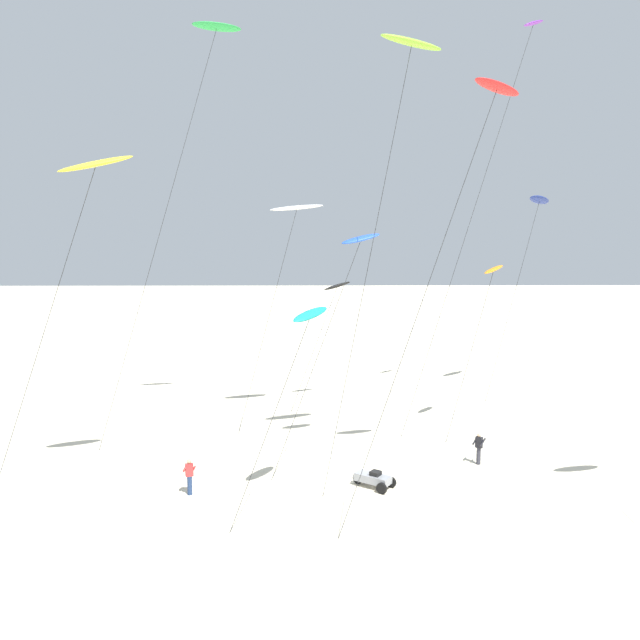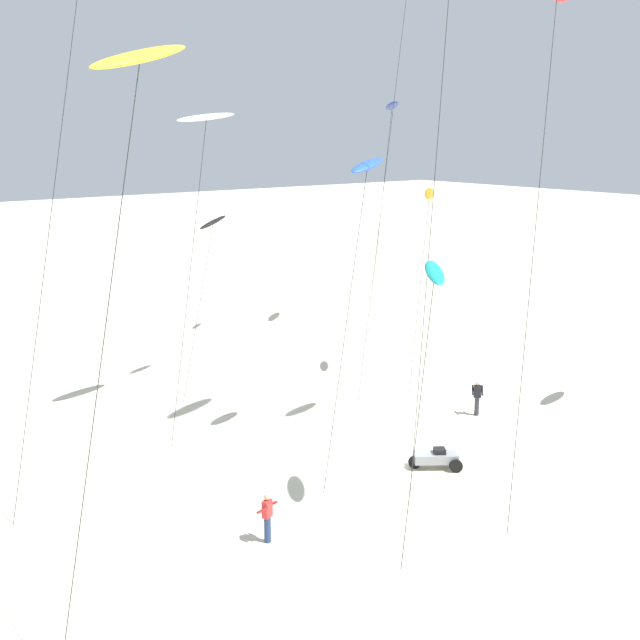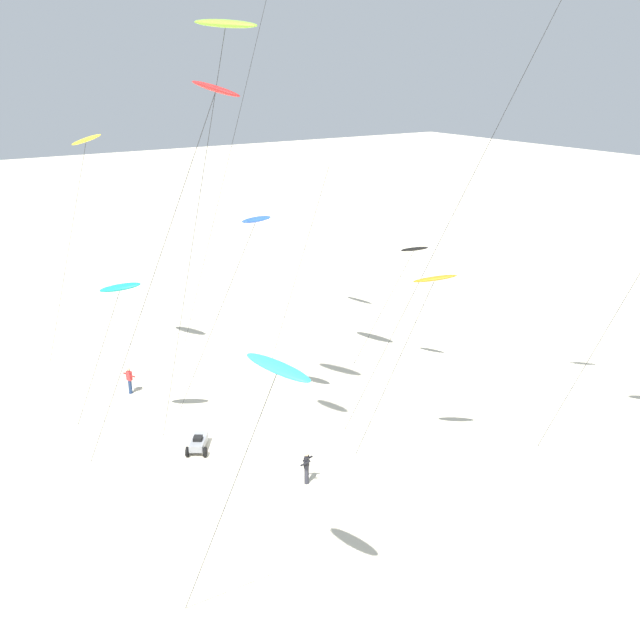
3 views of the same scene
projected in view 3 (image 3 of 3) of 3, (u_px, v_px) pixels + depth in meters
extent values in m
plane|color=beige|center=(225.00, 437.00, 38.04)|extent=(260.00, 260.00, 0.00)
ellipsoid|color=white|center=(329.00, 163.00, 40.67)|extent=(3.43, 1.59, 0.62)
cylinder|color=#262626|center=(297.00, 273.00, 43.75)|extent=(3.53, 2.36, 13.36)
ellipsoid|color=yellow|center=(86.00, 140.00, 40.89)|extent=(3.24, 1.58, 1.14)
cylinder|color=#262626|center=(67.00, 260.00, 44.35)|extent=(4.26, 2.84, 14.62)
ellipsoid|color=black|center=(414.00, 249.00, 42.57)|extent=(1.98, 1.07, 0.82)
cylinder|color=#262626|center=(382.00, 311.00, 44.71)|extent=(3.22, 2.15, 8.29)
ellipsoid|color=blue|center=(256.00, 219.00, 35.21)|extent=(2.17, 1.13, 0.83)
cylinder|color=#262626|center=(215.00, 322.00, 38.19)|extent=(4.49, 2.99, 11.48)
ellipsoid|color=red|center=(216.00, 89.00, 26.50)|extent=(2.43, 1.61, 0.85)
cylinder|color=#262626|center=(144.00, 304.00, 31.11)|extent=(6.94, 4.62, 17.88)
ellipsoid|color=orange|center=(435.00, 279.00, 31.76)|extent=(1.74, 1.73, 0.61)
cylinder|color=#262626|center=(393.00, 373.00, 34.11)|extent=(3.02, 2.02, 9.73)
ellipsoid|color=teal|center=(120.00, 287.00, 35.02)|extent=(1.80, 2.09, 0.76)
cylinder|color=#262626|center=(98.00, 361.00, 37.19)|extent=(3.24, 2.16, 8.36)
cylinder|color=#262626|center=(609.00, 325.00, 33.80)|extent=(4.33, 2.89, 14.29)
cylinder|color=#262626|center=(456.00, 210.00, 32.63)|extent=(8.86, 5.90, 25.07)
ellipsoid|color=#8CD833|center=(225.00, 24.00, 29.42)|extent=(3.33, 2.10, 0.65)
cylinder|color=#262626|center=(190.00, 258.00, 33.82)|extent=(4.11, 2.74, 20.29)
ellipsoid|color=#33BFE0|center=(278.00, 367.00, 21.08)|extent=(2.68, 1.37, 0.46)
cylinder|color=#262626|center=(227.00, 502.00, 23.61)|extent=(3.38, 2.26, 10.27)
cylinder|color=#262626|center=(223.00, 180.00, 45.70)|extent=(6.36, 4.24, 23.52)
cylinder|color=navy|center=(130.00, 387.00, 42.94)|extent=(0.22, 0.22, 0.88)
cube|color=red|center=(129.00, 376.00, 42.69)|extent=(0.39, 0.31, 0.58)
sphere|color=tan|center=(128.00, 370.00, 42.55)|extent=(0.20, 0.20, 0.20)
cylinder|color=red|center=(127.00, 374.00, 42.79)|extent=(0.27, 0.50, 0.39)
cylinder|color=red|center=(131.00, 376.00, 42.55)|extent=(0.27, 0.50, 0.39)
cylinder|color=#33333D|center=(307.00, 475.00, 33.71)|extent=(0.22, 0.22, 0.88)
cube|color=black|center=(307.00, 462.00, 33.46)|extent=(0.38, 0.38, 0.58)
sphere|color=beige|center=(306.00, 454.00, 33.33)|extent=(0.20, 0.20, 0.20)
cylinder|color=black|center=(305.00, 463.00, 33.25)|extent=(0.43, 0.41, 0.39)
cylinder|color=black|center=(308.00, 459.00, 33.65)|extent=(0.43, 0.41, 0.39)
cube|color=gray|center=(199.00, 442.00, 36.71)|extent=(1.79, 1.55, 0.36)
cube|color=black|center=(198.00, 438.00, 36.48)|extent=(0.61, 0.61, 0.20)
cylinder|color=black|center=(202.00, 437.00, 37.53)|extent=(0.49, 0.40, 0.52)
cylinder|color=black|center=(187.00, 452.00, 36.11)|extent=(0.49, 0.40, 0.52)
cylinder|color=black|center=(205.00, 452.00, 36.08)|extent=(0.49, 0.40, 0.52)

